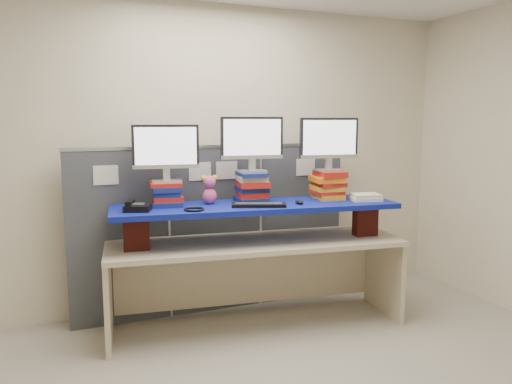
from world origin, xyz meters
name	(u,v)px	position (x,y,z in m)	size (l,w,h in m)	color
room	(310,182)	(0.00, 0.00, 1.40)	(5.00, 4.00, 2.80)	beige
cubicle_partition	(216,228)	(0.00, 1.78, 0.77)	(2.60, 0.06, 1.53)	#3D4148
desk	(256,258)	(0.19, 1.28, 0.60)	(2.53, 1.03, 0.75)	beige
brick_pier_left	(136,233)	(-0.78, 1.36, 0.88)	(0.20, 0.11, 0.27)	maroon
brick_pier_right	(365,220)	(1.15, 1.11, 0.88)	(0.20, 0.11, 0.27)	maroon
blue_board	(256,206)	(0.19, 1.28, 1.04)	(2.35, 0.59, 0.04)	navy
book_stack_left	(167,194)	(-0.50, 1.50, 1.15)	(0.29, 0.33, 0.19)	navy
book_stack_center	(252,187)	(0.21, 1.41, 1.18)	(0.29, 0.34, 0.25)	navy
book_stack_right	(328,184)	(0.89, 1.31, 1.19)	(0.30, 0.34, 0.25)	gold
monitor_left	(166,150)	(-0.50, 1.49, 1.51)	(0.53, 0.18, 0.46)	#B0B1B6
monitor_center	(252,141)	(0.21, 1.40, 1.58)	(0.53, 0.18, 0.46)	#B0B1B6
monitor_right	(329,141)	(0.89, 1.31, 1.57)	(0.53, 0.18, 0.46)	#B0B1B6
keyboard	(259,205)	(0.17, 1.16, 1.07)	(0.46, 0.29, 0.03)	black
mouse	(299,202)	(0.53, 1.14, 1.08)	(0.06, 0.10, 0.03)	black
desk_phone	(137,207)	(-0.77, 1.33, 1.09)	(0.24, 0.23, 0.08)	black
headset	(194,209)	(-0.36, 1.19, 1.07)	(0.16, 0.16, 0.02)	black
plush_toy	(209,189)	(-0.16, 1.43, 1.18)	(0.14, 0.11, 0.24)	#DA5388
binder_stack	(366,197)	(1.14, 1.09, 1.09)	(0.28, 0.25, 0.06)	silver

